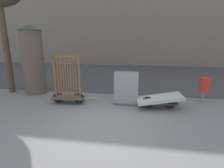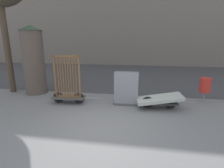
# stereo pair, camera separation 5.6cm
# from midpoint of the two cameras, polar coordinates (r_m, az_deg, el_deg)

# --- Properties ---
(ground_plane) EXTENTS (60.00, 60.00, 0.00)m
(ground_plane) POSITION_cam_midpoint_polar(r_m,az_deg,el_deg) (5.44, -3.19, -14.64)
(ground_plane) COLOR slate
(road_strip) EXTENTS (56.00, 10.08, 0.01)m
(road_strip) POSITION_cam_midpoint_polar(r_m,az_deg,el_deg) (13.49, 4.54, 3.08)
(road_strip) COLOR #424244
(road_strip) RESTS_ON ground_plane
(bike_cart_with_bedframe) EXTENTS (2.08, 0.67, 2.02)m
(bike_cart_with_bedframe) POSITION_cam_midpoint_polar(r_m,az_deg,el_deg) (7.52, -13.95, -0.88)
(bike_cart_with_bedframe) COLOR #4C4742
(bike_cart_with_bedframe) RESTS_ON ground_plane
(bike_cart_with_mattress) EXTENTS (2.27, 0.98, 0.58)m
(bike_cart_with_mattress) POSITION_cam_midpoint_polar(r_m,az_deg,el_deg) (7.09, 15.43, -4.89)
(bike_cart_with_mattress) COLOR #4C4742
(bike_cart_with_mattress) RESTS_ON ground_plane
(utility_cabinet) EXTENTS (1.03, 0.46, 1.36)m
(utility_cabinet) POSITION_cam_midpoint_polar(r_m,az_deg,el_deg) (7.21, 4.90, -1.79)
(utility_cabinet) COLOR #4C4C4C
(utility_cabinet) RESTS_ON ground_plane
(trash_bin) EXTENTS (0.45, 0.45, 1.04)m
(trash_bin) POSITION_cam_midpoint_polar(r_m,az_deg,el_deg) (8.51, 28.32, -0.35)
(trash_bin) COLOR gray
(trash_bin) RESTS_ON ground_plane
(advertising_column) EXTENTS (1.13, 1.13, 3.29)m
(advertising_column) POSITION_cam_midpoint_polar(r_m,az_deg,el_deg) (9.36, -24.08, 7.23)
(advertising_column) COLOR brown
(advertising_column) RESTS_ON ground_plane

